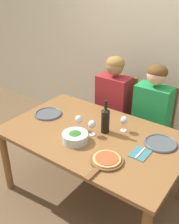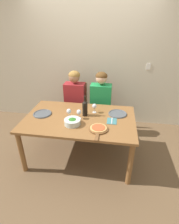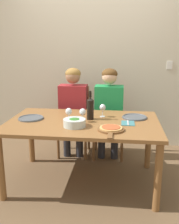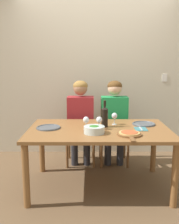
% 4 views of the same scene
% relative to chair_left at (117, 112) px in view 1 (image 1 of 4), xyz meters
% --- Properties ---
extents(ground_plane, '(40.00, 40.00, 0.00)m').
position_rel_chair_left_xyz_m(ground_plane, '(0.24, -0.85, -0.52)').
color(ground_plane, brown).
extents(back_wall, '(10.00, 0.06, 2.70)m').
position_rel_chair_left_xyz_m(back_wall, '(0.24, 0.45, 0.83)').
color(back_wall, beige).
rests_on(back_wall, ground).
extents(dining_table, '(1.66, 1.04, 0.73)m').
position_rel_chair_left_xyz_m(dining_table, '(0.24, -0.85, 0.12)').
color(dining_table, brown).
rests_on(dining_table, ground).
extents(chair_left, '(0.42, 0.42, 0.97)m').
position_rel_chair_left_xyz_m(chair_left, '(0.00, 0.00, 0.00)').
color(chair_left, brown).
rests_on(chair_left, ground).
extents(chair_right, '(0.42, 0.42, 0.97)m').
position_rel_chair_left_xyz_m(chair_right, '(0.49, 0.00, 0.00)').
color(chair_right, brown).
rests_on(chair_right, ground).
extents(person_woman, '(0.47, 0.51, 1.24)m').
position_rel_chair_left_xyz_m(person_woman, '(-0.00, -0.11, 0.23)').
color(person_woman, '#28282D').
rests_on(person_woman, ground).
extents(person_man, '(0.47, 0.51, 1.24)m').
position_rel_chair_left_xyz_m(person_man, '(0.49, -0.11, 0.23)').
color(person_man, '#28282D').
rests_on(person_man, ground).
extents(wine_bottle, '(0.08, 0.08, 0.32)m').
position_rel_chair_left_xyz_m(wine_bottle, '(0.31, -0.76, 0.34)').
color(wine_bottle, black).
rests_on(wine_bottle, dining_table).
extents(broccoli_bowl, '(0.23, 0.23, 0.09)m').
position_rel_chair_left_xyz_m(broccoli_bowl, '(0.18, -1.04, 0.25)').
color(broccoli_bowl, silver).
rests_on(broccoli_bowl, dining_table).
extents(dinner_plate_left, '(0.29, 0.29, 0.02)m').
position_rel_chair_left_xyz_m(dinner_plate_left, '(-0.36, -0.82, 0.22)').
color(dinner_plate_left, '#4C5156').
rests_on(dinner_plate_left, dining_table).
extents(dinner_plate_right, '(0.29, 0.29, 0.02)m').
position_rel_chair_left_xyz_m(dinner_plate_right, '(0.81, -0.64, 0.22)').
color(dinner_plate_right, '#4C5156').
rests_on(dinner_plate_right, dining_table).
extents(pizza_on_board, '(0.26, 0.40, 0.04)m').
position_rel_chair_left_xyz_m(pizza_on_board, '(0.56, -1.12, 0.23)').
color(pizza_on_board, brown).
rests_on(pizza_on_board, dining_table).
extents(wine_glass_left, '(0.07, 0.07, 0.15)m').
position_rel_chair_left_xyz_m(wine_glass_left, '(0.09, -0.87, 0.32)').
color(wine_glass_left, silver).
rests_on(wine_glass_left, dining_table).
extents(wine_glass_right, '(0.07, 0.07, 0.15)m').
position_rel_chair_left_xyz_m(wine_glass_right, '(0.44, -0.64, 0.32)').
color(wine_glass_right, silver).
rests_on(wine_glass_right, dining_table).
extents(wine_glass_centre, '(0.07, 0.07, 0.15)m').
position_rel_chair_left_xyz_m(wine_glass_centre, '(0.24, -0.87, 0.32)').
color(wine_glass_centre, silver).
rests_on(wine_glass_centre, dining_table).
extents(fork_on_napkin, '(0.14, 0.18, 0.01)m').
position_rel_chair_left_xyz_m(fork_on_napkin, '(0.73, -0.87, 0.21)').
color(fork_on_napkin, '#387075').
rests_on(fork_on_napkin, dining_table).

